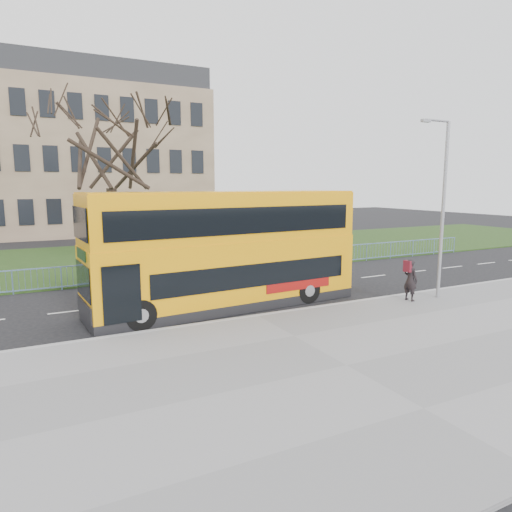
{
  "coord_description": "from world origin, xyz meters",
  "views": [
    {
      "loc": [
        -7.29,
        -15.85,
        4.83
      ],
      "look_at": [
        1.25,
        1.0,
        1.86
      ],
      "focal_mm": 32.0,
      "sensor_mm": 36.0,
      "label": 1
    }
  ],
  "objects": [
    {
      "name": "bare_tree",
      "position": [
        -3.0,
        10.0,
        5.49
      ],
      "size": [
        7.57,
        7.57,
        10.82
      ],
      "primitive_type": null,
      "color": "black",
      "rests_on": "grass_verge"
    },
    {
      "name": "grass_verge",
      "position": [
        0.0,
        14.3,
        0.04
      ],
      "size": [
        80.0,
        15.4,
        0.08
      ],
      "primitive_type": "cube",
      "color": "#1E3613",
      "rests_on": "ground"
    },
    {
      "name": "street_lamp",
      "position": [
        7.92,
        -2.61,
        4.08
      ],
      "size": [
        1.53,
        0.16,
        7.23
      ],
      "rotation": [
        0.0,
        0.0,
        0.0
      ],
      "color": "gray",
      "rests_on": "pavement"
    },
    {
      "name": "civic_building",
      "position": [
        -5.0,
        35.0,
        7.0
      ],
      "size": [
        30.0,
        15.0,
        14.0
      ],
      "primitive_type": "cube",
      "color": "#78614C",
      "rests_on": "ground"
    },
    {
      "name": "pedestrian",
      "position": [
        6.55,
        -2.46,
        0.98
      ],
      "size": [
        0.5,
        0.68,
        1.72
      ],
      "primitive_type": "imported",
      "rotation": [
        0.0,
        0.0,
        1.71
      ],
      "color": "black",
      "rests_on": "pavement"
    },
    {
      "name": "kerb",
      "position": [
        0.0,
        -1.55,
        0.07
      ],
      "size": [
        80.0,
        0.2,
        0.14
      ],
      "primitive_type": "cube",
      "color": "#98989B",
      "rests_on": "ground"
    },
    {
      "name": "guard_railing",
      "position": [
        0.0,
        6.6,
        0.55
      ],
      "size": [
        40.0,
        0.12,
        1.1
      ],
      "primitive_type": null,
      "color": "#6586B5",
      "rests_on": "ground"
    },
    {
      "name": "yellow_bus",
      "position": [
        -0.34,
        0.39,
        2.42
      ],
      "size": [
        10.9,
        3.3,
        4.51
      ],
      "rotation": [
        0.0,
        0.0,
        0.07
      ],
      "color": "orange",
      "rests_on": "ground"
    },
    {
      "name": "pavement",
      "position": [
        0.0,
        -6.75,
        0.06
      ],
      "size": [
        80.0,
        10.5,
        0.12
      ],
      "primitive_type": "cube",
      "color": "slate",
      "rests_on": "ground"
    },
    {
      "name": "ground",
      "position": [
        0.0,
        0.0,
        0.0
      ],
      "size": [
        120.0,
        120.0,
        0.0
      ],
      "primitive_type": "plane",
      "color": "black",
      "rests_on": "ground"
    }
  ]
}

